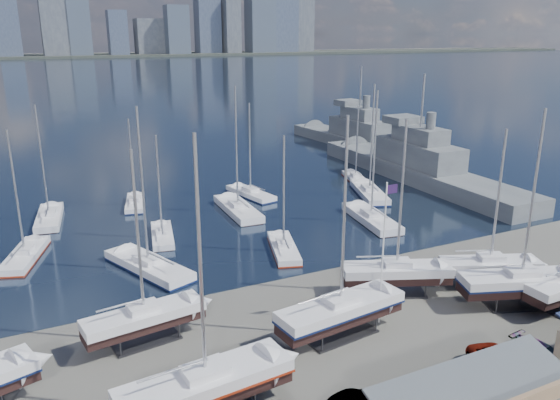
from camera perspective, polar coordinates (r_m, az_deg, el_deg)
ground at (r=44.37m, az=6.34°, el=-13.12°), size 1400.00×1400.00×0.00m
water at (r=343.54m, az=-23.02°, el=11.91°), size 1400.00×600.00×0.40m
far_shore at (r=602.91m, az=-24.77°, el=13.44°), size 1400.00×80.00×2.20m
skyline at (r=596.32m, az=-25.99°, el=16.95°), size 639.14×43.80×107.69m
sailboat_cradle_1 at (r=34.58m, az=-7.76°, el=-18.60°), size 11.01×4.03×17.30m
sailboat_cradle_2 at (r=42.54m, az=-13.98°, el=-11.86°), size 9.22×3.68×14.74m
sailboat_cradle_3 at (r=42.35m, az=6.37°, el=-11.40°), size 10.77×4.15×16.90m
sailboat_cradle_4 at (r=49.52m, az=12.06°, el=-7.40°), size 9.80×6.11×15.56m
sailboat_cradle_5 at (r=50.74m, az=23.88°, el=-7.87°), size 10.76×6.26×16.73m
sailboat_cradle_6 at (r=53.43m, az=21.09°, el=-6.43°), size 9.18×5.71×14.51m
sailboat_moored_1 at (r=61.93m, az=-25.07°, el=-5.40°), size 5.48×9.73×14.03m
sailboat_moored_2 at (r=73.11m, az=-22.94°, el=-1.82°), size 4.18×10.21×14.97m
sailboat_moored_3 at (r=55.12m, az=-13.56°, el=-6.90°), size 6.93×11.58×16.74m
sailboat_moored_4 at (r=63.07m, az=-12.19°, el=-3.70°), size 3.94×8.49×12.37m
sailboat_moored_5 at (r=75.87m, az=-14.91°, el=-0.38°), size 4.21×8.54×12.30m
sailboat_moored_6 at (r=58.04m, az=0.39°, el=-5.17°), size 4.96×9.08×13.08m
sailboat_moored_7 at (r=70.73m, az=-4.42°, el=-1.09°), size 3.65×11.34×16.92m
sailboat_moored_8 at (r=77.71m, az=-3.09°, el=0.59°), size 4.37×9.59×13.85m
sailboat_moored_9 at (r=67.89m, az=9.49°, el=-2.05°), size 4.84×11.44×16.75m
sailboat_moored_10 at (r=78.81m, az=9.31°, el=0.62°), size 6.59×11.42×16.47m
sailboat_moored_11 at (r=86.71m, az=7.89°, el=2.19°), size 4.64×8.58×12.36m
naval_ship_east at (r=88.98m, az=14.14°, el=3.11°), size 7.95×44.83×18.02m
naval_ship_west at (r=112.44m, az=8.18°, el=6.27°), size 9.07×40.02×17.57m
car_c at (r=40.91m, az=22.12°, el=-15.96°), size 3.93×5.99×1.53m
car_d at (r=43.79m, az=25.74°, el=-14.30°), size 2.31×4.71×1.32m
flagpole at (r=42.76m, az=10.84°, el=-4.59°), size 1.03×0.12×11.64m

